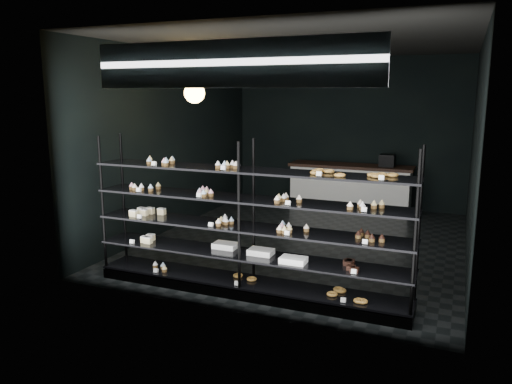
% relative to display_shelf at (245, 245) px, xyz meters
% --- Properties ---
extents(room, '(5.01, 6.01, 3.20)m').
position_rel_display_shelf_xyz_m(room, '(0.03, 2.45, 0.97)').
color(room, black).
rests_on(room, ground).
extents(display_shelf, '(4.00, 0.50, 1.91)m').
position_rel_display_shelf_xyz_m(display_shelf, '(0.00, 0.00, 0.00)').
color(display_shelf, black).
rests_on(display_shelf, room).
extents(signage, '(3.30, 0.05, 0.50)m').
position_rel_display_shelf_xyz_m(signage, '(0.03, -0.48, 2.12)').
color(signage, '#0D0E45').
rests_on(signage, room).
extents(pendant_lamp, '(0.30, 0.30, 0.88)m').
position_rel_display_shelf_xyz_m(pendant_lamp, '(-1.27, 1.07, 1.82)').
color(pendant_lamp, black).
rests_on(pendant_lamp, room).
extents(service_counter, '(2.55, 0.65, 1.23)m').
position_rel_display_shelf_xyz_m(service_counter, '(0.24, 4.95, -0.13)').
color(service_counter, white).
rests_on(service_counter, room).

